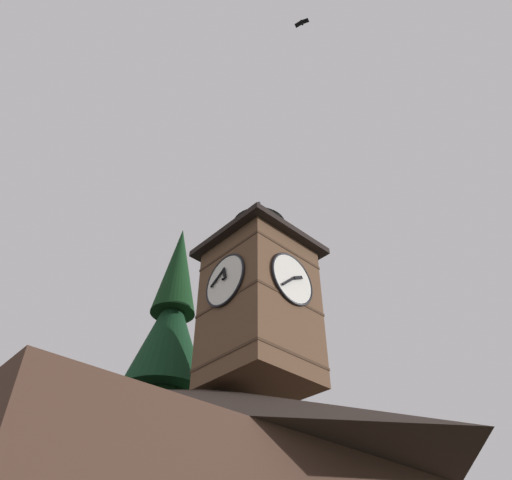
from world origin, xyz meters
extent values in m
pyramid|color=#2D231E|center=(-0.45, -1.81, 5.81)|extent=(16.28, 11.78, 3.14)
cube|color=brown|center=(-1.43, -0.94, 10.17)|extent=(3.30, 3.30, 5.56)
cube|color=#432E20|center=(-1.43, -0.94, 8.05)|extent=(3.34, 3.34, 0.10)
cube|color=#432E20|center=(-1.43, -0.94, 10.14)|extent=(3.34, 3.34, 0.10)
cube|color=#432E20|center=(-1.43, -0.94, 12.22)|extent=(3.34, 3.34, 0.10)
cylinder|color=white|center=(-1.43, 0.74, 10.94)|extent=(1.99, 0.10, 1.99)
torus|color=black|center=(-1.43, 0.77, 10.94)|extent=(2.09, 0.10, 2.09)
cube|color=black|center=(-1.65, 0.84, 11.05)|extent=(0.49, 0.04, 0.34)
cube|color=black|center=(-1.13, 0.84, 10.66)|extent=(0.65, 0.04, 0.61)
sphere|color=black|center=(-1.43, 0.85, 10.94)|extent=(0.10, 0.10, 0.10)
cylinder|color=white|center=(0.24, -0.94, 10.94)|extent=(0.10, 1.99, 1.99)
torus|color=black|center=(0.27, -0.94, 10.94)|extent=(0.10, 2.09, 2.09)
cube|color=black|center=(0.34, -0.88, 11.18)|extent=(0.04, 0.23, 0.51)
cube|color=black|center=(0.34, -1.28, 11.15)|extent=(0.04, 0.74, 0.49)
sphere|color=black|center=(0.35, -0.94, 10.94)|extent=(0.10, 0.10, 0.10)
cube|color=black|center=(-1.43, -0.94, 13.07)|extent=(4.00, 4.00, 0.25)
cylinder|color=#D1BC84|center=(-1.43, -0.94, 13.86)|extent=(1.92, 1.92, 1.33)
cylinder|color=#2D2319|center=(-1.43, -0.94, 13.36)|extent=(1.98, 1.98, 0.10)
cylinder|color=#2D2319|center=(-1.43, -0.94, 13.70)|extent=(1.98, 1.98, 0.10)
cylinder|color=#2D2319|center=(-1.43, -0.94, 14.03)|extent=(1.98, 1.98, 0.10)
cylinder|color=#2D2319|center=(-1.43, -0.94, 14.36)|extent=(1.98, 1.98, 0.10)
cone|color=#2D3847|center=(-1.43, -0.94, 15.10)|extent=(2.22, 2.22, 1.15)
sphere|color=#2D3847|center=(-1.43, -0.94, 15.78)|extent=(0.16, 0.16, 0.16)
cone|color=#133219|center=(-1.11, -6.33, 7.91)|extent=(5.09, 5.09, 5.70)
cone|color=#11341C|center=(-1.11, -6.33, 11.30)|extent=(3.56, 3.56, 5.12)
cone|color=#113316|center=(-1.11, -6.33, 14.91)|extent=(2.03, 2.03, 4.99)
sphere|color=silver|center=(-12.84, -45.34, 16.71)|extent=(1.57, 1.57, 1.57)
ellipsoid|color=black|center=(1.02, 4.28, 20.93)|extent=(0.28, 0.22, 0.14)
cube|color=black|center=(1.07, 4.14, 20.93)|extent=(0.27, 0.34, 0.10)
cube|color=black|center=(0.96, 4.42, 20.93)|extent=(0.27, 0.34, 0.10)
camera|label=1|loc=(9.19, 10.22, 1.25)|focal=33.90mm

